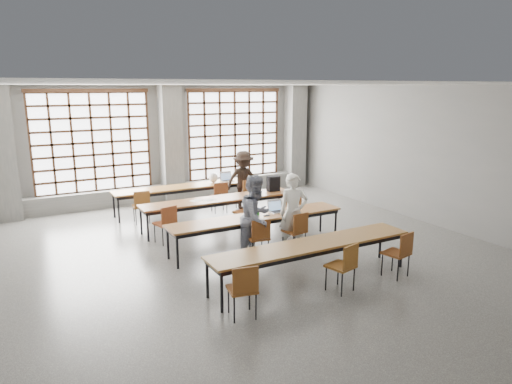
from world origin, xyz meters
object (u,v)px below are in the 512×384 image
green_box (253,213)px  plastic_bag (213,178)px  chair_front_right (297,228)px  student_female (256,217)px  red_pouch (242,286)px  student_back (244,180)px  desk_row_a (185,188)px  desk_row_d (313,247)px  chair_near_right (400,250)px  chair_mid_left (167,221)px  phone (267,216)px  chair_front_left (259,235)px  laptop_front (276,209)px  laptop_back (227,179)px  chair_mid_right (293,203)px  desk_row_b (220,201)px  student_male (293,213)px  mouse (295,210)px  chair_back_left (141,203)px  desk_row_c (257,219)px  chair_back_mid (220,194)px  backpack (273,184)px  chair_near_left (243,286)px  chair_near_mid (345,263)px  chair_mid_centre (246,209)px  chair_back_right (246,191)px

green_box → plastic_bag: plastic_bag is taller
chair_front_right → student_female: (-0.91, 0.13, 0.33)m
red_pouch → student_back: bearing=62.6°
desk_row_a → chair_front_right: 4.38m
desk_row_d → chair_near_right: 1.65m
chair_mid_left → plastic_bag: plastic_bag is taller
plastic_bag → red_pouch: size_ratio=1.43×
phone → chair_front_left: bearing=-132.8°
laptop_front → laptop_back: size_ratio=0.99×
chair_front_right → phone: bearing=129.2°
green_box → plastic_bag: (0.63, 3.62, 0.10)m
chair_mid_right → desk_row_b: bearing=160.6°
student_male → mouse: (0.35, 0.48, -0.09)m
student_male → chair_mid_right: bearing=76.3°
laptop_back → desk_row_b: bearing=-119.8°
chair_back_left → chair_front_right: same height
laptop_back → green_box: bearing=-106.4°
desk_row_c → plastic_bag: bearing=81.1°
desk_row_c → student_male: 0.80m
chair_front_left → green_box: bearing=69.9°
desk_row_b → chair_mid_right: size_ratio=4.55×
desk_row_a → student_male: (0.92, -4.15, 0.18)m
desk_row_c → chair_back_left: (-1.73, 3.02, -0.13)m
desk_row_a → chair_back_mid: 1.02m
backpack → student_back: bearing=107.3°
chair_front_left → backpack: size_ratio=2.20×
chair_near_left → student_male: bearing=43.1°
chair_back_left → student_female: 3.81m
backpack → chair_mid_left: bearing=-162.4°
chair_mid_right → student_back: (-0.44, 1.92, 0.30)m
desk_row_d → chair_front_left: size_ratio=4.55×
laptop_front → backpack: backpack is taller
desk_row_a → chair_front_left: bearing=-89.9°
desk_row_a → chair_near_mid: 6.32m
chair_mid_centre → chair_front_right: 1.88m
chair_back_mid → phone: bearing=-95.3°
chair_front_left → mouse: size_ratio=8.98×
student_female → student_back: size_ratio=1.04×
chair_mid_right → chair_front_left: 2.75m
desk_row_b → chair_front_right: (0.67, -2.49, -0.13)m
chair_back_mid → red_pouch: (-2.15, -5.59, -0.04)m
laptop_back → chair_front_right: bearing=-95.5°
laptop_back → chair_mid_centre: bearing=-104.8°
desk_row_c → chair_near_right: 3.06m
desk_row_c → desk_row_d: (0.02, -2.02, 0.00)m
chair_back_mid → chair_near_left: same height
phone → mouse: bearing=5.9°
desk_row_b → student_female: size_ratio=2.30×
student_back → student_female: bearing=-106.6°
desk_row_a → chair_back_right: bearing=-21.3°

